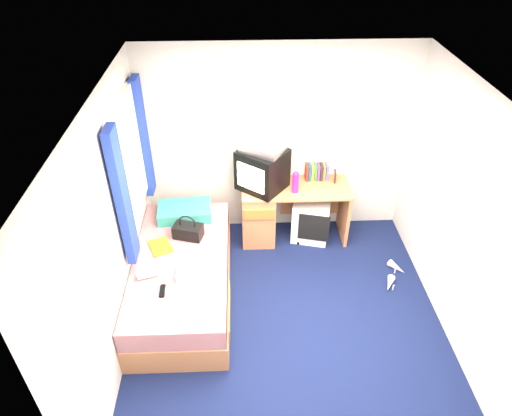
{
  "coord_description": "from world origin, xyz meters",
  "views": [
    {
      "loc": [
        -0.45,
        -3.15,
        3.75
      ],
      "look_at": [
        -0.3,
        0.7,
        0.97
      ],
      "focal_mm": 32.0,
      "sensor_mm": 36.0,
      "label": 1
    }
  ],
  "objects_px": {
    "aerosol_can": "(284,177)",
    "remote_control": "(162,291)",
    "bed": "(183,277)",
    "pillow": "(185,211)",
    "crt_tv": "(262,169)",
    "vcr": "(263,147)",
    "desk": "(272,210)",
    "colour_swatch_fan": "(175,291)",
    "pink_water_bottle": "(295,183)",
    "magazine": "(160,247)",
    "water_bottle": "(147,275)",
    "towel": "(194,272)",
    "handbag": "(188,231)",
    "white_heels": "(393,275)",
    "storage_cube": "(311,218)",
    "picture_frame": "(335,176)"
  },
  "relations": [
    {
      "from": "aerosol_can",
      "to": "remote_control",
      "type": "distance_m",
      "value": 2.04
    },
    {
      "from": "bed",
      "to": "pillow",
      "type": "height_order",
      "value": "pillow"
    },
    {
      "from": "bed",
      "to": "crt_tv",
      "type": "xyz_separation_m",
      "value": [
        0.9,
        1.0,
        0.73
      ]
    },
    {
      "from": "vcr",
      "to": "desk",
      "type": "bearing_deg",
      "value": 29.97
    },
    {
      "from": "colour_swatch_fan",
      "to": "pink_water_bottle",
      "type": "bearing_deg",
      "value": 46.48
    },
    {
      "from": "desk",
      "to": "remote_control",
      "type": "height_order",
      "value": "desk"
    },
    {
      "from": "vcr",
      "to": "aerosol_can",
      "type": "relative_size",
      "value": 2.5
    },
    {
      "from": "pink_water_bottle",
      "to": "magazine",
      "type": "height_order",
      "value": "pink_water_bottle"
    },
    {
      "from": "desk",
      "to": "aerosol_can",
      "type": "relative_size",
      "value": 6.96
    },
    {
      "from": "desk",
      "to": "water_bottle",
      "type": "distance_m",
      "value": 1.84
    },
    {
      "from": "magazine",
      "to": "towel",
      "type": "bearing_deg",
      "value": -48.93
    },
    {
      "from": "handbag",
      "to": "pink_water_bottle",
      "type": "bearing_deg",
      "value": 39.86
    },
    {
      "from": "pillow",
      "to": "towel",
      "type": "height_order",
      "value": "pillow"
    },
    {
      "from": "pink_water_bottle",
      "to": "magazine",
      "type": "bearing_deg",
      "value": -155.3
    },
    {
      "from": "pillow",
      "to": "desk",
      "type": "height_order",
      "value": "desk"
    },
    {
      "from": "desk",
      "to": "aerosol_can",
      "type": "xyz_separation_m",
      "value": [
        0.14,
        0.08,
        0.44
      ]
    },
    {
      "from": "crt_tv",
      "to": "towel",
      "type": "relative_size",
      "value": 2.22
    },
    {
      "from": "pillow",
      "to": "aerosol_can",
      "type": "xyz_separation_m",
      "value": [
        1.18,
        0.34,
        0.24
      ]
    },
    {
      "from": "pillow",
      "to": "vcr",
      "type": "xyz_separation_m",
      "value": [
        0.92,
        0.26,
        0.68
      ]
    },
    {
      "from": "white_heels",
      "to": "bed",
      "type": "bearing_deg",
      "value": -176.23
    },
    {
      "from": "magazine",
      "to": "white_heels",
      "type": "xyz_separation_m",
      "value": [
        2.62,
        -0.03,
        -0.51
      ]
    },
    {
      "from": "pink_water_bottle",
      "to": "bed",
      "type": "bearing_deg",
      "value": -145.59
    },
    {
      "from": "storage_cube",
      "to": "handbag",
      "type": "relative_size",
      "value": 1.59
    },
    {
      "from": "crt_tv",
      "to": "aerosol_can",
      "type": "relative_size",
      "value": 3.61
    },
    {
      "from": "pink_water_bottle",
      "to": "handbag",
      "type": "height_order",
      "value": "pink_water_bottle"
    },
    {
      "from": "desk",
      "to": "towel",
      "type": "relative_size",
      "value": 4.29
    },
    {
      "from": "water_bottle",
      "to": "white_heels",
      "type": "distance_m",
      "value": 2.77
    },
    {
      "from": "bed",
      "to": "desk",
      "type": "bearing_deg",
      "value": 43.97
    },
    {
      "from": "storage_cube",
      "to": "towel",
      "type": "bearing_deg",
      "value": -123.62
    },
    {
      "from": "desk",
      "to": "storage_cube",
      "type": "bearing_deg",
      "value": -1.66
    },
    {
      "from": "magazine",
      "to": "white_heels",
      "type": "distance_m",
      "value": 2.67
    },
    {
      "from": "pillow",
      "to": "water_bottle",
      "type": "relative_size",
      "value": 3.06
    },
    {
      "from": "aerosol_can",
      "to": "water_bottle",
      "type": "xyz_separation_m",
      "value": [
        -1.47,
        -1.34,
        -0.27
      ]
    },
    {
      "from": "pillow",
      "to": "picture_frame",
      "type": "bearing_deg",
      "value": 11.26
    },
    {
      "from": "picture_frame",
      "to": "aerosol_can",
      "type": "relative_size",
      "value": 0.75
    },
    {
      "from": "pillow",
      "to": "storage_cube",
      "type": "height_order",
      "value": "pillow"
    },
    {
      "from": "crt_tv",
      "to": "handbag",
      "type": "distance_m",
      "value": 1.13
    },
    {
      "from": "bed",
      "to": "magazine",
      "type": "bearing_deg",
      "value": 141.48
    },
    {
      "from": "aerosol_can",
      "to": "handbag",
      "type": "xyz_separation_m",
      "value": [
        -1.11,
        -0.73,
        -0.22
      ]
    },
    {
      "from": "water_bottle",
      "to": "remote_control",
      "type": "xyz_separation_m",
      "value": [
        0.17,
        -0.2,
        -0.03
      ]
    },
    {
      "from": "pillow",
      "to": "colour_swatch_fan",
      "type": "xyz_separation_m",
      "value": [
        0.01,
        -1.21,
        -0.06
      ]
    },
    {
      "from": "remote_control",
      "to": "bed",
      "type": "bearing_deg",
      "value": 73.87
    },
    {
      "from": "bed",
      "to": "vcr",
      "type": "bearing_deg",
      "value": 47.79
    },
    {
      "from": "desk",
      "to": "towel",
      "type": "xyz_separation_m",
      "value": [
        -0.87,
        -1.26,
        0.18
      ]
    },
    {
      "from": "bed",
      "to": "storage_cube",
      "type": "distance_m",
      "value": 1.82
    },
    {
      "from": "vcr",
      "to": "aerosol_can",
      "type": "bearing_deg",
      "value": 47.0
    },
    {
      "from": "desk",
      "to": "crt_tv",
      "type": "relative_size",
      "value": 1.93
    },
    {
      "from": "bed",
      "to": "aerosol_can",
      "type": "distance_m",
      "value": 1.69
    },
    {
      "from": "picture_frame",
      "to": "handbag",
      "type": "xyz_separation_m",
      "value": [
        -1.74,
        -0.75,
        -0.19
      ]
    },
    {
      "from": "desk",
      "to": "pink_water_bottle",
      "type": "distance_m",
      "value": 0.54
    }
  ]
}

